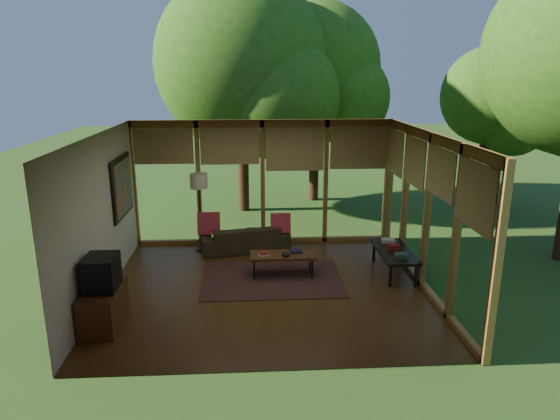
{
  "coord_description": "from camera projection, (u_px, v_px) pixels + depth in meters",
  "views": [
    {
      "loc": [
        -0.26,
        -8.05,
        3.67
      ],
      "look_at": [
        0.27,
        0.7,
        1.23
      ],
      "focal_mm": 32.0,
      "sensor_mm": 36.0,
      "label": 1
    }
  ],
  "objects": [
    {
      "name": "tree_ne",
      "position": [
        315.0,
        68.0,
        13.94
      ],
      "size": [
        3.61,
        3.61,
        5.59
      ],
      "color": "#3D2216",
      "rests_on": "ground"
    },
    {
      "name": "rug",
      "position": [
        272.0,
        279.0,
        9.14
      ],
      "size": [
        2.53,
        1.79,
        0.01
      ],
      "primitive_type": "cube",
      "color": "brown",
      "rests_on": "floor"
    },
    {
      "name": "pillow_right",
      "position": [
        281.0,
        223.0,
        10.48
      ],
      "size": [
        0.42,
        0.22,
        0.44
      ],
      "primitive_type": "cube",
      "rotation": [
        -0.21,
        0.0,
        0.0
      ],
      "color": "maroon",
      "rests_on": "sofa"
    },
    {
      "name": "ct_book_upper",
      "position": [
        264.0,
        253.0,
        9.11
      ],
      "size": [
        0.18,
        0.14,
        0.03
      ],
      "primitive_type": "cube",
      "rotation": [
        0.0,
        0.0,
        0.13
      ],
      "color": "maroon",
      "rests_on": "coffee_table"
    },
    {
      "name": "tree_nw",
      "position": [
        241.0,
        63.0,
        12.77
      ],
      "size": [
        4.44,
        4.44,
        6.1
      ],
      "color": "#3D2216",
      "rests_on": "ground"
    },
    {
      "name": "ct_book_side",
      "position": [
        296.0,
        251.0,
        9.27
      ],
      "size": [
        0.24,
        0.2,
        0.03
      ],
      "primitive_type": "cube",
      "rotation": [
        0.0,
        0.0,
        0.18
      ],
      "color": "black",
      "rests_on": "coffee_table"
    },
    {
      "name": "ct_book_lower",
      "position": [
        264.0,
        255.0,
        9.11
      ],
      "size": [
        0.21,
        0.17,
        0.03
      ],
      "primitive_type": "cube",
      "rotation": [
        0.0,
        0.0,
        0.14
      ],
      "color": "beige",
      "rests_on": "coffee_table"
    },
    {
      "name": "television",
      "position": [
        101.0,
        273.0,
        7.24
      ],
      "size": [
        0.45,
        0.55,
        0.5
      ],
      "primitive_type": "cube",
      "color": "black",
      "rests_on": "media_cabinet"
    },
    {
      "name": "wall_painting",
      "position": [
        122.0,
        187.0,
        9.51
      ],
      "size": [
        0.06,
        1.35,
        1.15
      ],
      "color": "black",
      "rests_on": "wall_left"
    },
    {
      "name": "tree_far",
      "position": [
        490.0,
        96.0,
        13.28
      ],
      "size": [
        2.6,
        2.6,
        4.36
      ],
      "color": "#3D2216",
      "rests_on": "ground"
    },
    {
      "name": "window_wall_right",
      "position": [
        427.0,
        212.0,
        8.54
      ],
      "size": [
        0.12,
        5.0,
        2.7
      ],
      "primitive_type": "cube",
      "color": "olive",
      "rests_on": "ground"
    },
    {
      "name": "ct_bowl",
      "position": [
        286.0,
        254.0,
        9.08
      ],
      "size": [
        0.16,
        0.16,
        0.07
      ],
      "primitive_type": "ellipsoid",
      "color": "black",
      "rests_on": "coffee_table"
    },
    {
      "name": "wall_left",
      "position": [
        100.0,
        217.0,
        8.22
      ],
      "size": [
        0.04,
        5.0,
        2.7
      ],
      "primitive_type": "cube",
      "color": "silver",
      "rests_on": "ground"
    },
    {
      "name": "wall_front",
      "position": [
        274.0,
        272.0,
        5.97
      ],
      "size": [
        5.5,
        0.04,
        2.7
      ],
      "primitive_type": "cube",
      "color": "silver",
      "rests_on": "ground"
    },
    {
      "name": "floor_lamp",
      "position": [
        199.0,
        185.0,
        10.27
      ],
      "size": [
        0.36,
        0.36,
        1.65
      ],
      "color": "black",
      "rests_on": "floor"
    },
    {
      "name": "floor",
      "position": [
        267.0,
        288.0,
        8.74
      ],
      "size": [
        5.5,
        5.5,
        0.0
      ],
      "primitive_type": "plane",
      "color": "#583617",
      "rests_on": "ground"
    },
    {
      "name": "sofa",
      "position": [
        245.0,
        238.0,
        10.57
      ],
      "size": [
        1.94,
        1.07,
        0.54
      ],
      "primitive_type": "imported",
      "rotation": [
        0.0,
        0.0,
        3.35
      ],
      "color": "#342D1A",
      "rests_on": "floor"
    },
    {
      "name": "coffee_table",
      "position": [
        283.0,
        256.0,
        9.2
      ],
      "size": [
        1.2,
        0.5,
        0.43
      ],
      "color": "#582E18",
      "rests_on": "floor"
    },
    {
      "name": "console_book_a",
      "position": [
        401.0,
        256.0,
        8.9
      ],
      "size": [
        0.24,
        0.19,
        0.08
      ],
      "primitive_type": "cube",
      "rotation": [
        0.0,
        0.0,
        -0.1
      ],
      "color": "#2D4E42",
      "rests_on": "side_console"
    },
    {
      "name": "console_book_c",
      "position": [
        388.0,
        241.0,
        9.72
      ],
      "size": [
        0.26,
        0.2,
        0.07
      ],
      "primitive_type": "cube",
      "rotation": [
        0.0,
        0.0,
        -0.11
      ],
      "color": "beige",
      "rests_on": "side_console"
    },
    {
      "name": "ceiling",
      "position": [
        266.0,
        134.0,
        8.02
      ],
      "size": [
        5.5,
        5.5,
        0.0
      ],
      "primitive_type": "plane",
      "rotation": [
        3.14,
        0.0,
        0.0
      ],
      "color": "white",
      "rests_on": "ground"
    },
    {
      "name": "media_cabinet",
      "position": [
        104.0,
        307.0,
        7.39
      ],
      "size": [
        0.5,
        1.0,
        0.6
      ],
      "primitive_type": "cube",
      "color": "#582E18",
      "rests_on": "floor"
    },
    {
      "name": "window_wall_back",
      "position": [
        263.0,
        183.0,
        10.78
      ],
      "size": [
        5.5,
        0.12,
        2.7
      ],
      "primitive_type": "cube",
      "color": "olive",
      "rests_on": "ground"
    },
    {
      "name": "side_console",
      "position": [
        394.0,
        253.0,
        9.31
      ],
      "size": [
        0.6,
        1.4,
        0.46
      ],
      "color": "black",
      "rests_on": "floor"
    },
    {
      "name": "console_book_b",
      "position": [
        394.0,
        247.0,
        9.33
      ],
      "size": [
        0.22,
        0.17,
        0.09
      ],
      "primitive_type": "cube",
      "rotation": [
        0.0,
        0.0,
        -0.11
      ],
      "color": "maroon",
      "rests_on": "side_console"
    },
    {
      "name": "pillow_left",
      "position": [
        209.0,
        224.0,
        10.38
      ],
      "size": [
        0.46,
        0.25,
        0.48
      ],
      "primitive_type": "cube",
      "rotation": [
        -0.21,
        0.0,
        0.0
      ],
      "color": "maroon",
      "rests_on": "sofa"
    },
    {
      "name": "exterior_lawn",
      "position": [
        494.0,
        184.0,
        16.9
      ],
      "size": [
        40.0,
        40.0,
        0.0
      ],
      "primitive_type": "plane",
      "color": "#2F5720",
      "rests_on": "ground"
    }
  ]
}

